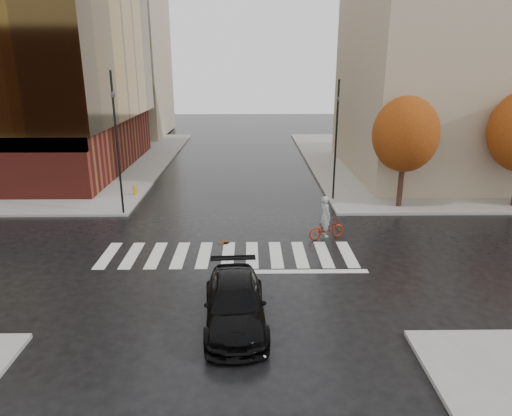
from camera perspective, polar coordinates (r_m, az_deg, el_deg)
The scene contains 13 objects.
ground at distance 20.61m, azimuth -3.56°, elevation -6.42°, with size 120.00×120.00×0.00m, color black.
sidewalk_nw at distance 46.23m, azimuth -29.33°, elevation 5.08°, with size 30.00×30.00×0.15m, color gray.
sidewalk_ne at distance 45.29m, azimuth 25.54°, elevation 5.41°, with size 30.00×30.00×0.15m, color gray.
crosswalk at distance 21.07m, azimuth -3.50°, elevation -5.85°, with size 12.00×3.00×0.01m, color silver.
building_ne_tan at distance 39.19m, azimuth 24.47°, elevation 17.33°, with size 16.00×16.00×18.00m, color tan.
building_nw_far at distance 58.34m, azimuth -18.75°, elevation 18.59°, with size 14.00×12.00×20.00m, color tan.
tree_ne_a at distance 27.96m, azimuth 18.19°, elevation 8.72°, with size 3.80×3.80×6.50m.
sedan at distance 15.62m, azimuth -2.63°, elevation -11.84°, with size 2.03×5.00×1.45m, color black.
cyclist at distance 22.94m, azimuth 8.75°, elevation -2.01°, with size 2.06×1.32×2.21m.
traffic_light_nw at distance 26.39m, azimuth -17.08°, elevation 8.90°, with size 0.20×0.17×7.89m.
traffic_light_ne at distance 28.57m, azimuth 10.01°, elevation 9.24°, with size 0.16×0.19×7.33m.
fire_hydrant at distance 30.78m, azimuth -14.90°, elevation 2.28°, with size 0.24×0.24×0.68m.
manhole at distance 22.46m, azimuth -4.04°, elevation -4.32°, with size 0.57×0.57×0.01m, color #4C341B.
Camera 1 is at (1.02, -18.78, 8.45)m, focal length 32.00 mm.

